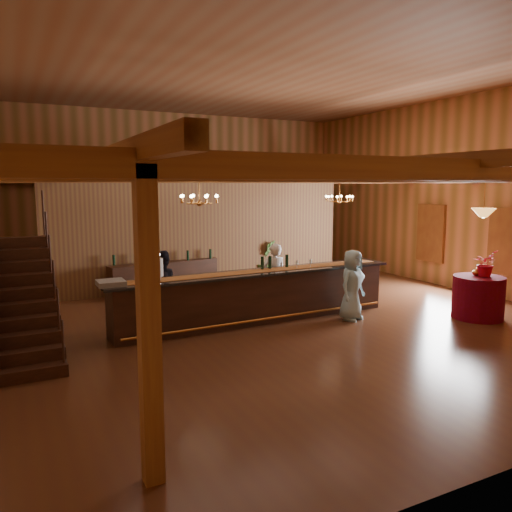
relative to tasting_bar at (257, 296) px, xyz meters
name	(u,v)px	position (x,y,z in m)	size (l,w,h in m)	color
floor	(277,311)	(0.82, 0.58, -0.57)	(14.00, 14.00, 0.00)	#4B2717
ceiling	(278,73)	(0.82, 0.58, 4.93)	(14.00, 14.00, 0.00)	brown
wall_back	(182,192)	(0.82, 7.58, 2.18)	(12.00, 0.10, 5.50)	#C07A4C
wall_right	(461,194)	(6.82, 0.58, 2.18)	(0.10, 14.00, 5.50)	#C07A4C
beam_grid	(268,175)	(0.82, 1.08, 2.67)	(11.90, 13.90, 0.39)	#925B26
support_posts	(288,248)	(0.82, 0.08, 1.03)	(9.20, 10.20, 3.20)	#925B26
partition_wall	(205,235)	(0.32, 4.08, 0.98)	(9.00, 0.18, 3.10)	brown
window_right_front	(507,241)	(6.77, -1.02, 0.98)	(0.12, 1.05, 1.75)	white
window_right_back	(431,233)	(6.77, 1.58, 0.98)	(0.12, 1.05, 1.75)	white
staircase	(27,300)	(-4.63, -0.16, 0.43)	(1.00, 2.80, 2.00)	#361B10
backroom_boxes	(189,260)	(0.53, 6.08, -0.04)	(4.10, 0.60, 1.10)	#361B10
tasting_bar	(257,296)	(0.00, 0.00, 0.00)	(6.79, 1.10, 1.14)	#361B10
beverage_dispenser	(157,266)	(-2.25, -0.02, 0.84)	(0.26, 0.26, 0.60)	silver
glass_rack_tray	(111,283)	(-3.18, -0.16, 0.60)	(0.50, 0.50, 0.10)	gray
raffle_drum	(351,256)	(2.57, 0.04, 0.73)	(0.34, 0.24, 0.30)	olive
bar_bottle_0	(262,263)	(0.19, 0.14, 0.70)	(0.07, 0.07, 0.30)	black
bar_bottle_1	(270,263)	(0.39, 0.14, 0.70)	(0.07, 0.07, 0.30)	black
bar_bottle_2	(287,261)	(0.84, 0.16, 0.70)	(0.07, 0.07, 0.30)	black
backbar_shelf	(165,277)	(-0.99, 3.80, -0.13)	(3.15, 0.49, 0.89)	#361B10
round_table	(478,297)	(4.60, -2.01, -0.09)	(1.12, 1.12, 0.97)	#5D031C
chandelier_left	(199,199)	(-1.29, 0.07, 2.16)	(0.80, 0.80, 0.63)	#B56C2B
chandelier_right	(339,198)	(3.94, 2.46, 2.05)	(0.80, 0.80, 0.73)	#B56C2B
pendant_lamp	(484,213)	(4.60, -2.01, 1.83)	(0.52, 0.52, 0.90)	#B56C2B
bartender	(274,278)	(0.77, 0.64, 0.25)	(0.60, 0.39, 1.64)	white
staff_second	(161,288)	(-1.98, 0.67, 0.24)	(0.79, 0.61, 1.62)	black
guest	(352,285)	(1.96, -0.81, 0.22)	(0.77, 0.50, 1.58)	#99C5D5
floor_plant	(266,261)	(2.36, 4.09, 0.07)	(0.71, 0.57, 1.29)	#386125
table_flowers	(485,263)	(4.70, -2.05, 0.69)	(0.53, 0.46, 0.59)	#A7091A
table_vase	(477,269)	(4.61, -1.91, 0.54)	(0.15, 0.15, 0.30)	#B56C2B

